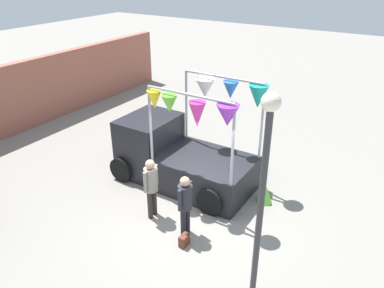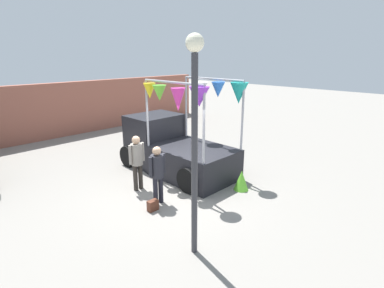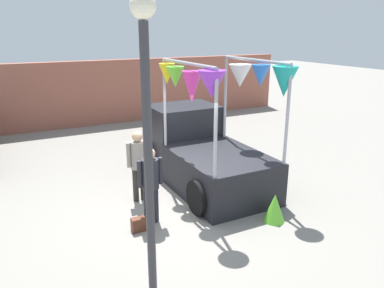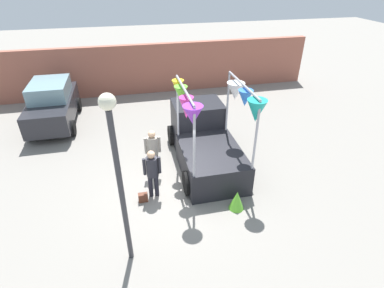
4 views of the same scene
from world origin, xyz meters
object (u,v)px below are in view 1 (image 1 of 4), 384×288
Objects in this scene: person_vendor at (151,183)px; folded_kite_bundle_lime at (265,193)px; handbag at (184,240)px; vendor_truck at (177,152)px; person_customer at (185,201)px; street_lamp at (264,177)px.

folded_kite_bundle_lime is at bearing -45.99° from person_vendor.
handbag is at bearing -110.49° from person_vendor.
person_vendor is at bearing -165.43° from vendor_truck.
folded_kite_bundle_lime is (2.27, -1.09, -0.67)m from person_customer.
person_customer is (-1.99, -1.59, 0.05)m from vendor_truck.
person_vendor is at bearing 134.01° from folded_kite_bundle_lime.
person_vendor is 2.76× the size of folded_kite_bundle_lime.
vendor_truck is 2.55m from person_customer.
street_lamp reaches higher than vendor_truck.
street_lamp is (-0.80, -2.13, 1.76)m from person_customer.
person_customer is at bearing 29.74° from handbag.
person_vendor is 3.79m from street_lamp.
vendor_truck is at bearing 14.57° from person_vendor.
vendor_truck is 0.99× the size of street_lamp.
folded_kite_bundle_lime is (2.13, -2.21, -0.70)m from person_vendor.
vendor_truck is 2.52× the size of person_vendor.
person_customer is at bearing -141.34° from vendor_truck.
person_vendor reaches higher than handbag.
handbag is 0.47× the size of folded_kite_bundle_lime.
folded_kite_bundle_lime is (0.28, -2.69, -0.61)m from vendor_truck.
person_vendor is 5.91× the size of handbag.
handbag is 3.26m from street_lamp.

